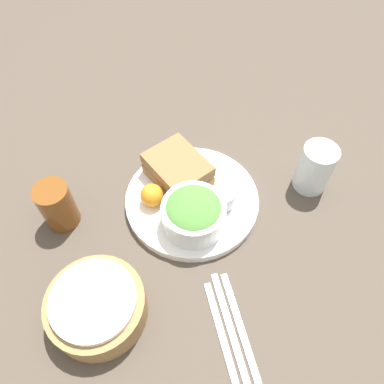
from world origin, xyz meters
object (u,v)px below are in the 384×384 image
at_px(dressing_cup, 223,197).
at_px(spoon, 220,330).
at_px(water_glass, 315,168).
at_px(sandwich, 178,170).
at_px(bread_basket, 97,306).
at_px(drink_glass, 57,206).
at_px(knife, 230,327).
at_px(salad_bowl, 194,213).
at_px(fork, 240,325).
at_px(plate, 192,200).

distance_m(dressing_cup, spoon, 0.26).
bearing_deg(dressing_cup, water_glass, -102.29).
relative_size(sandwich, bread_basket, 0.83).
xyz_separation_m(drink_glass, knife, (-0.36, -0.18, -0.05)).
xyz_separation_m(bread_basket, water_glass, (0.03, -0.52, 0.02)).
distance_m(salad_bowl, drink_glass, 0.27).
bearing_deg(fork, water_glass, 136.20).
height_order(spoon, water_glass, water_glass).
distance_m(dressing_cup, knife, 0.26).
relative_size(drink_glass, knife, 0.51).
height_order(salad_bowl, water_glass, water_glass).
height_order(drink_glass, knife, drink_glass).
relative_size(dressing_cup, knife, 0.25).
xyz_separation_m(plate, sandwich, (0.06, -0.00, 0.04)).
bearing_deg(fork, plate, -176.26).
bearing_deg(salad_bowl, sandwich, -14.41).
bearing_deg(fork, knife, -90.00).
xyz_separation_m(sandwich, fork, (-0.33, 0.06, -0.05)).
bearing_deg(sandwich, dressing_cup, -155.76).
bearing_deg(plate, spoon, 159.99).
height_order(dressing_cup, knife, dressing_cup).
relative_size(dressing_cup, fork, 0.26).
xyz_separation_m(salad_bowl, dressing_cup, (0.01, -0.08, -0.02)).
height_order(drink_glass, fork, drink_glass).
bearing_deg(fork, spoon, -90.00).
xyz_separation_m(fork, water_glass, (0.18, -0.31, 0.05)).
bearing_deg(bread_basket, sandwich, -55.21).
height_order(dressing_cup, bread_basket, bread_basket).
bearing_deg(water_glass, sandwich, 59.12).
distance_m(drink_glass, spoon, 0.40).
bearing_deg(knife, salad_bowl, -176.66).
xyz_separation_m(salad_bowl, water_glass, (-0.03, -0.28, -0.00)).
height_order(dressing_cup, water_glass, water_glass).
height_order(dressing_cup, spoon, dressing_cup).
height_order(drink_glass, water_glass, water_glass).
distance_m(salad_bowl, spoon, 0.22).
bearing_deg(plate, sandwich, -0.74).
height_order(bread_basket, knife, bread_basket).
xyz_separation_m(fork, knife, (0.01, 0.02, 0.00)).
xyz_separation_m(bread_basket, knife, (-0.14, -0.19, -0.03)).
relative_size(sandwich, salad_bowl, 1.12).
relative_size(plate, bread_basket, 1.66).
bearing_deg(bread_basket, water_glass, -86.28).
bearing_deg(plate, salad_bowl, 152.33).
bearing_deg(spoon, salad_bowl, 178.52).
xyz_separation_m(spoon, water_glass, (0.17, -0.35, 0.05)).
relative_size(salad_bowl, knife, 0.61).
xyz_separation_m(bread_basket, fork, (-0.15, -0.20, -0.03)).
bearing_deg(dressing_cup, salad_bowl, 97.94).
distance_m(dressing_cup, bread_basket, 0.32).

